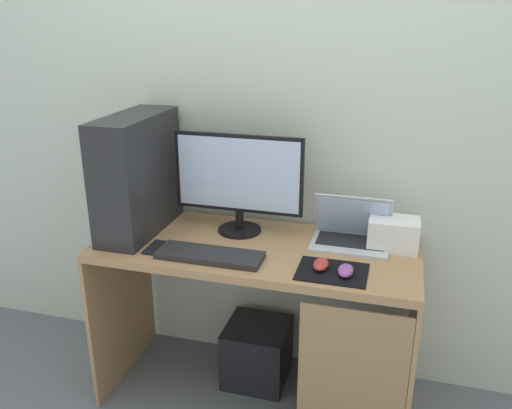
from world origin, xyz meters
TOP-DOWN VIEW (x-y plane):
  - ground_plane at (0.00, 0.00)m, footprint 8.00×8.00m
  - wall_back at (0.00, 0.32)m, footprint 4.00×0.05m
  - desk at (0.02, -0.01)m, footprint 1.33×0.57m
  - pc_tower at (-0.53, 0.02)m, footprint 0.19×0.49m
  - monitor at (-0.11, 0.12)m, footprint 0.56×0.19m
  - laptop at (0.38, 0.13)m, footprint 0.32×0.22m
  - projector at (0.54, 0.12)m, footprint 0.20×0.14m
  - keyboard at (-0.14, -0.16)m, footprint 0.42×0.14m
  - mousepad at (0.34, -0.15)m, footprint 0.26×0.20m
  - mouse_left at (0.29, -0.14)m, footprint 0.06×0.10m
  - mouse_right at (0.39, -0.17)m, footprint 0.06×0.10m
  - cell_phone at (-0.38, -0.14)m, footprint 0.07×0.13m
  - subwoofer at (-0.02, 0.10)m, footprint 0.29×0.29m

SIDE VIEW (x-z plane):
  - ground_plane at x=0.00m, z-range 0.00..0.00m
  - subwoofer at x=-0.02m, z-range 0.00..0.29m
  - desk at x=0.02m, z-range 0.22..0.96m
  - mousepad at x=0.34m, z-range 0.75..0.75m
  - cell_phone at x=-0.38m, z-range 0.75..0.76m
  - keyboard at x=-0.14m, z-range 0.75..0.77m
  - mouse_left at x=0.29m, z-range 0.75..0.79m
  - mouse_right at x=0.39m, z-range 0.75..0.79m
  - laptop at x=0.38m, z-range 0.69..0.90m
  - projector at x=0.54m, z-range 0.75..0.88m
  - monitor at x=-0.11m, z-range 0.77..1.20m
  - pc_tower at x=-0.53m, z-range 0.75..1.26m
  - wall_back at x=0.00m, z-range 0.00..2.60m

